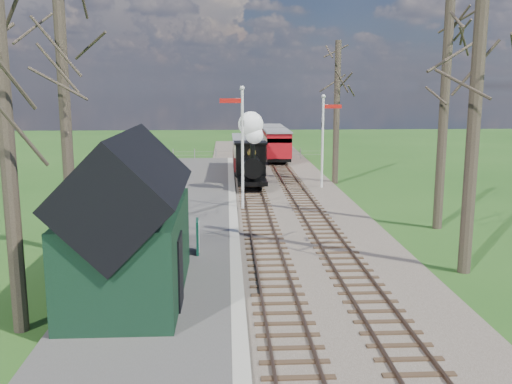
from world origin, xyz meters
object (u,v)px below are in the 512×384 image
Objects in this scene: semaphore_near at (241,139)px; person at (181,261)px; locomotive at (251,155)px; bench at (167,280)px; semaphore_far at (324,134)px; coach at (248,153)px; sign_board at (198,236)px; red_carriage_b at (272,139)px; station_shed at (129,225)px; red_carriage_a at (277,145)px.

semaphore_near is 11.48m from person.
locomotive is 18.31m from bench.
person is at bearing -113.39° from semaphore_far.
coach is 4.75× the size of bench.
locomotive is at bearing -90.11° from coach.
red_carriage_b is at bearing 80.70° from sign_board.
red_carriage_b is 36.07m from bench.
semaphore_far reaches higher than person.
semaphore_near is at bearing -97.25° from locomotive.
semaphore_far is at bearing 67.01° from bench.
locomotive reaches higher than sign_board.
station_shed is 1.24× the size of red_carriage_a.
red_carriage_b is (0.00, 5.50, 0.00)m from red_carriage_a.
locomotive is 14.18m from sign_board.
bench is (-0.70, -4.07, -0.22)m from sign_board.
red_carriage_a and red_carriage_b have the same top height.
bench is (-3.26, -24.02, -0.95)m from coach.
locomotive is 3.71× the size of sign_board.
station_shed is at bearing -103.42° from locomotive.
semaphore_near is 8.60m from sign_board.
red_carriage_a is at bearing 79.44° from semaphore_near.
locomotive reaches higher than person.
locomotive is (4.29, 17.96, -0.16)m from station_shed.
sign_board is at bearing 66.89° from station_shed.
coach is at bearing 79.86° from station_shed.
semaphore_far is 4.63× the size of sign_board.
bench is (-5.86, -35.58, -0.89)m from red_carriage_b.
semaphore_far is 1.25× the size of locomotive.
coach reaches higher than red_carriage_a.
locomotive is at bearing -102.16° from red_carriage_a.
semaphore_near is at bearing -93.66° from coach.
semaphore_near is 4.91× the size of person.
red_carriage_b reaches higher than bench.
coach is at bearing 82.26° from bench.
sign_board is at bearing -116.46° from semaphore_far.
semaphore_near is 12.22m from coach.
station_shed reaches higher than coach.
semaphore_far is 15.77m from sign_board.
semaphore_near reaches higher than locomotive.
coach is at bearing -102.68° from red_carriage_b.
station_shed is 1.96m from bench.
bench is 1.22× the size of person.
semaphore_near is 1.23× the size of red_carriage_a.
red_carriage_a is 29.53m from person.
semaphore_near reaches higher than semaphore_far.
station_shed is 36.25m from red_carriage_b.
red_carriage_a is at bearing 78.77° from sign_board.
red_carriage_b is at bearing 95.76° from semaphore_far.
sign_board is at bearing -100.40° from locomotive.
semaphore_near is at bearing -130.60° from semaphore_far.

